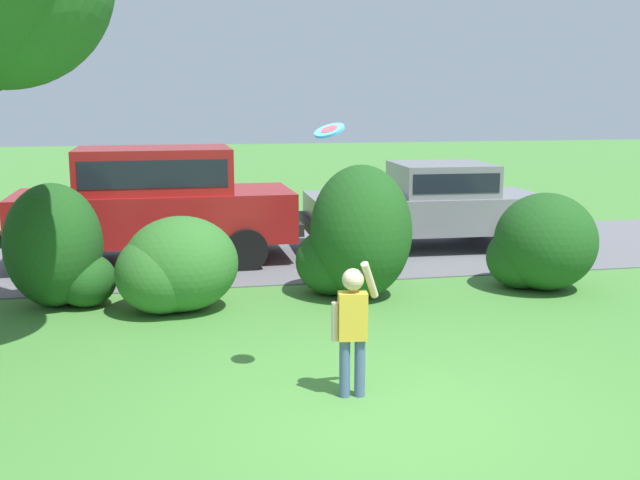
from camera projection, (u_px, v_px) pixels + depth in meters
ground_plane at (389, 415)px, 6.58m from camera, size 80.00×80.00×0.00m
driveway_strip at (275, 255)px, 13.28m from camera, size 28.00×4.40×0.02m
shrub_near_tree at (58, 250)px, 9.92m from camera, size 1.42×1.32×1.63m
shrub_centre_left at (174, 267)px, 9.69m from camera, size 1.57×1.31×1.24m
shrub_centre at (355, 238)px, 10.40m from camera, size 1.56×1.47×1.83m
shrub_centre_right at (540, 245)px, 10.84m from camera, size 1.52×1.47×1.40m
parked_sedan at (429, 203)px, 13.75m from camera, size 4.47×2.23×1.56m
parked_suv at (155, 199)px, 12.52m from camera, size 4.71×2.13×1.92m
child_thrower at (353, 321)px, 6.87m from camera, size 0.46×0.24×1.29m
frisbee at (329, 130)px, 6.76m from camera, size 0.29×0.28×0.18m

